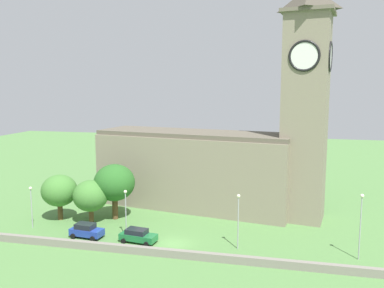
# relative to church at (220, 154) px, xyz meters

# --- Properties ---
(ground_plane) EXTENTS (200.00, 200.00, 0.00)m
(ground_plane) POSITION_rel_church_xyz_m (-3.27, -1.26, -9.07)
(ground_plane) COLOR #517F42
(church) EXTENTS (38.19, 15.07, 34.05)m
(church) POSITION_rel_church_xyz_m (0.00, 0.00, 0.00)
(church) COLOR gray
(church) RESTS_ON ground
(quay_barrier) EXTENTS (51.49, 0.70, 0.95)m
(quay_barrier) POSITION_rel_church_xyz_m (-3.27, -20.31, -8.59)
(quay_barrier) COLOR gray
(quay_barrier) RESTS_ON ground
(car_blue) EXTENTS (4.55, 2.62, 1.91)m
(car_blue) POSITION_rel_church_xyz_m (-15.15, -16.74, -8.11)
(car_blue) COLOR #233D9E
(car_blue) RESTS_ON ground
(car_green) EXTENTS (5.00, 2.79, 1.75)m
(car_green) POSITION_rel_church_xyz_m (-7.88, -16.76, -8.18)
(car_green) COLOR #1E6B38
(car_green) RESTS_ON ground
(streetlamp_west_end) EXTENTS (0.44, 0.44, 5.99)m
(streetlamp_west_end) POSITION_rel_church_xyz_m (-24.44, -15.03, -4.98)
(streetlamp_west_end) COLOR #9EA0A5
(streetlamp_west_end) RESTS_ON ground
(streetlamp_west_mid) EXTENTS (0.44, 0.44, 6.37)m
(streetlamp_west_mid) POSITION_rel_church_xyz_m (-10.16, -15.12, -4.76)
(streetlamp_west_mid) COLOR #9EA0A5
(streetlamp_west_mid) RESTS_ON ground
(streetlamp_central) EXTENTS (0.44, 0.44, 6.95)m
(streetlamp_central) POSITION_rel_church_xyz_m (4.94, -16.01, -4.42)
(streetlamp_central) COLOR #9EA0A5
(streetlamp_central) RESTS_ON ground
(streetlamp_east_mid) EXTENTS (0.44, 0.44, 7.84)m
(streetlamp_east_mid) POSITION_rel_church_xyz_m (19.01, -16.01, -3.92)
(streetlamp_east_mid) COLOR #9EA0A5
(streetlamp_east_mid) RESTS_ON ground
(tree_riverside_east) EXTENTS (5.13, 5.13, 6.34)m
(tree_riverside_east) POSITION_rel_church_xyz_m (-17.39, -10.90, -5.06)
(tree_riverside_east) COLOR brown
(tree_riverside_east) RESTS_ON ground
(tree_by_tower) EXTENTS (6.16, 6.16, 8.41)m
(tree_by_tower) POSITION_rel_church_xyz_m (-14.58, -8.63, -3.48)
(tree_by_tower) COLOR brown
(tree_by_tower) RESTS_ON ground
(tree_riverside_west) EXTENTS (5.30, 5.30, 6.90)m
(tree_riverside_west) POSITION_rel_church_xyz_m (-22.52, -10.83, -4.59)
(tree_riverside_west) COLOR brown
(tree_riverside_west) RESTS_ON ground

